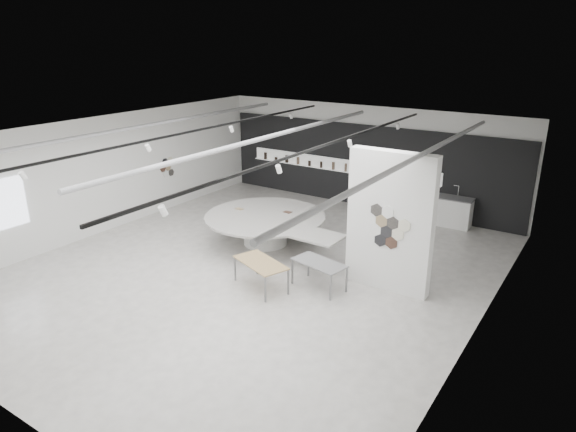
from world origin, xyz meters
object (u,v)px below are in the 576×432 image
Objects in this scene: display_island at (267,226)px; kitchen_counter at (445,210)px; sample_table_wood at (261,264)px; sample_table_stone at (319,264)px; partition_column at (390,222)px.

kitchen_counter reaches higher than display_island.
sample_table_wood is 1.13× the size of sample_table_stone.
sample_table_stone is (-1.44, -0.99, -1.14)m from partition_column.
sample_table_wood is at bearing -110.92° from kitchen_counter.
kitchen_counter is (1.24, 6.53, -0.15)m from sample_table_stone.
sample_table_stone is at bearing -145.46° from partition_column.
kitchen_counter is (-0.20, 5.54, -1.29)m from partition_column.
sample_table_wood is (-2.70, -1.80, -1.13)m from partition_column.
kitchen_counter is at bearing 71.22° from sample_table_wood.
partition_column is 2.11× the size of sample_table_wood.
sample_table_stone is 0.84× the size of kitchen_counter.
sample_table_stone is at bearing -102.86° from kitchen_counter.
display_island reaches higher than sample_table_wood.
kitchen_counter reaches higher than sample_table_stone.
sample_table_stone is at bearing 32.78° from sample_table_wood.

